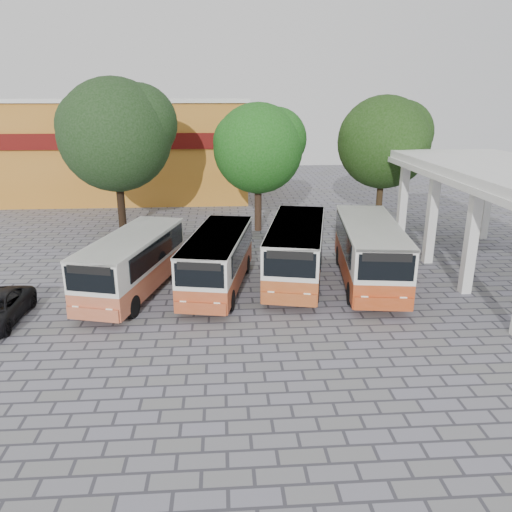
{
  "coord_description": "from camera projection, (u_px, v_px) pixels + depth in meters",
  "views": [
    {
      "loc": [
        -3.12,
        -18.64,
        8.62
      ],
      "look_at": [
        -1.6,
        3.24,
        1.5
      ],
      "focal_mm": 35.0,
      "sensor_mm": 36.0,
      "label": 1
    }
  ],
  "objects": [
    {
      "name": "bus_centre_left",
      "position": [
        218.0,
        258.0,
        22.74
      ],
      "size": [
        3.55,
        7.61,
        2.62
      ],
      "rotation": [
        0.0,
        0.0,
        -0.19
      ],
      "color": "#AA4521",
      "rests_on": "ground"
    },
    {
      "name": "ground",
      "position": [
        300.0,
        314.0,
        20.55
      ],
      "size": [
        90.0,
        90.0,
        0.0
      ],
      "primitive_type": "plane",
      "color": "slate",
      "rests_on": "ground"
    },
    {
      "name": "terminal_shelter",
      "position": [
        510.0,
        177.0,
        23.52
      ],
      "size": [
        6.8,
        15.8,
        5.4
      ],
      "color": "silver",
      "rests_on": "ground"
    },
    {
      "name": "shophouse_block",
      "position": [
        130.0,
        148.0,
        43.2
      ],
      "size": [
        20.4,
        10.4,
        8.3
      ],
      "color": "#B57020",
      "rests_on": "ground"
    },
    {
      "name": "tree_left",
      "position": [
        117.0,
        131.0,
        30.99
      ],
      "size": [
        7.37,
        7.02,
        9.72
      ],
      "color": "black",
      "rests_on": "ground"
    },
    {
      "name": "tree_middle",
      "position": [
        259.0,
        145.0,
        31.55
      ],
      "size": [
        5.97,
        5.68,
        8.2
      ],
      "color": "#39261A",
      "rests_on": "ground"
    },
    {
      "name": "tree_right",
      "position": [
        385.0,
        139.0,
        33.06
      ],
      "size": [
        6.41,
        6.1,
        8.64
      ],
      "color": "#392917",
      "rests_on": "ground"
    },
    {
      "name": "bus_far_right",
      "position": [
        370.0,
        249.0,
        23.37
      ],
      "size": [
        3.53,
        8.4,
        2.93
      ],
      "rotation": [
        0.0,
        0.0,
        -0.13
      ],
      "color": "#AA3C15",
      "rests_on": "ground"
    },
    {
      "name": "bus_far_left",
      "position": [
        133.0,
        261.0,
        22.22
      ],
      "size": [
        4.1,
        7.88,
        2.69
      ],
      "rotation": [
        0.0,
        0.0,
        -0.26
      ],
      "color": "#B95A38",
      "rests_on": "ground"
    },
    {
      "name": "bus_centre_right",
      "position": [
        296.0,
        248.0,
        23.73
      ],
      "size": [
        4.03,
        8.27,
        2.84
      ],
      "rotation": [
        0.0,
        0.0,
        -0.22
      ],
      "color": "#A64A1D",
      "rests_on": "ground"
    }
  ]
}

